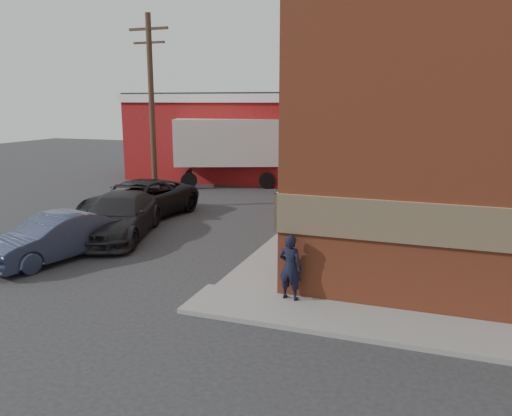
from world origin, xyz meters
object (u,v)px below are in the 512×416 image
Objects in this scene: utility_pole at (152,108)px; suv_b at (119,216)px; warehouse at (259,136)px; box_truck at (241,148)px; man at (290,267)px; sedan at (54,238)px; suv_a at (138,200)px.

utility_pole is 1.60× the size of suv_b.
box_truck is (0.16, -3.72, -0.49)m from warehouse.
suv_b is 0.66× the size of box_truck.
warehouse is 21.82m from man.
sedan is at bearing -81.63° from utility_pole.
man is 0.37× the size of sedan.
man is 8.24m from sedan.
sedan is 5.96m from suv_a.
utility_pole is 1.50× the size of suv_a.
suv_b is at bearing 98.61° from sedan.
sedan is (-0.27, -19.36, -2.07)m from warehouse.
suv_a reaches higher than sedan.
sedan is 15.73m from box_truck.
suv_b is at bearing -19.27° from man.
suv_a is at bearing -30.13° from man.
utility_pole is 1.06× the size of box_truck.
box_truck reaches higher than man.
man reaches higher than suv_b.
utility_pole is 1.99× the size of sedan.
utility_pole is at bearing -36.93° from man.
suv_b is (0.34, 3.08, 0.07)m from sedan.
warehouse is 19.47m from sedan.
man is at bearing -44.48° from utility_pole.
suv_a is at bearing 110.94° from sedan.
sedan is at bearing -90.80° from warehouse.
warehouse is at bearing 82.23° from utility_pole.
sedan is at bearing 1.35° from man.
utility_pole reaches higher than box_truck.
box_truck is (1.06, 9.71, 1.49)m from suv_a.
utility_pole reaches higher than man.
suv_b is at bearing -63.70° from suv_a.
sedan is at bearing -112.59° from box_truck.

